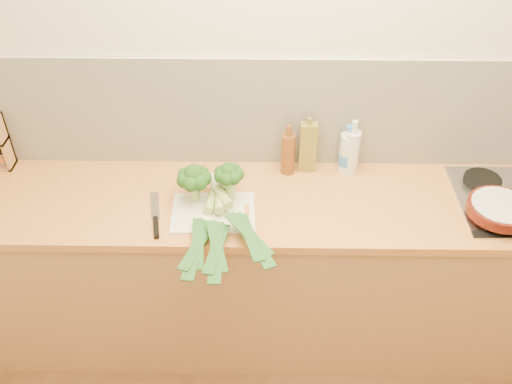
% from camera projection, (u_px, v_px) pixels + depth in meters
% --- Properties ---
extents(room_shell, '(3.50, 3.50, 3.50)m').
position_uv_depth(room_shell, '(294.00, 114.00, 2.60)').
color(room_shell, beige).
rests_on(room_shell, ground).
extents(counter, '(3.20, 0.62, 0.90)m').
position_uv_depth(counter, '(290.00, 269.00, 2.82)').
color(counter, '#A37E44').
rests_on(counter, ground).
extents(chopping_board, '(0.37, 0.28, 0.01)m').
position_uv_depth(chopping_board, '(213.00, 212.00, 2.47)').
color(chopping_board, white).
rests_on(chopping_board, counter).
extents(broccoli_left, '(0.15, 0.15, 0.19)m').
position_uv_depth(broccoli_left, '(194.00, 178.00, 2.45)').
color(broccoli_left, '#92B96B').
rests_on(broccoli_left, chopping_board).
extents(broccoli_right, '(0.13, 0.13, 0.19)m').
position_uv_depth(broccoli_right, '(229.00, 175.00, 2.45)').
color(broccoli_right, '#92B96B').
rests_on(broccoli_right, chopping_board).
extents(leek_front, '(0.14, 0.63, 0.04)m').
position_uv_depth(leek_front, '(207.00, 214.00, 2.42)').
color(leek_front, white).
rests_on(leek_front, chopping_board).
extents(leek_mid, '(0.11, 0.68, 0.04)m').
position_uv_depth(leek_mid, '(219.00, 211.00, 2.40)').
color(leek_mid, white).
rests_on(leek_mid, chopping_board).
extents(leek_back, '(0.31, 0.58, 0.04)m').
position_uv_depth(leek_back, '(231.00, 209.00, 2.39)').
color(leek_back, white).
rests_on(leek_back, chopping_board).
extents(chefs_knife, '(0.09, 0.31, 0.02)m').
position_uv_depth(chefs_knife, '(156.00, 222.00, 2.41)').
color(chefs_knife, silver).
rests_on(chefs_knife, counter).
extents(skillet, '(0.40, 0.27, 0.05)m').
position_uv_depth(skillet, '(501.00, 209.00, 2.40)').
color(skillet, '#4D140C').
rests_on(skillet, gas_hob).
extents(oil_tin, '(0.08, 0.05, 0.28)m').
position_uv_depth(oil_tin, '(308.00, 147.00, 2.64)').
color(oil_tin, olive).
rests_on(oil_tin, counter).
extents(glass_bottle, '(0.07, 0.07, 0.28)m').
position_uv_depth(glass_bottle, '(352.00, 152.00, 2.64)').
color(glass_bottle, silver).
rests_on(glass_bottle, counter).
extents(amber_bottle, '(0.06, 0.06, 0.26)m').
position_uv_depth(amber_bottle, '(288.00, 153.00, 2.64)').
color(amber_bottle, brown).
rests_on(amber_bottle, counter).
extents(water_bottle, '(0.08, 0.08, 0.23)m').
position_uv_depth(water_bottle, '(347.00, 154.00, 2.66)').
color(water_bottle, silver).
rests_on(water_bottle, counter).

